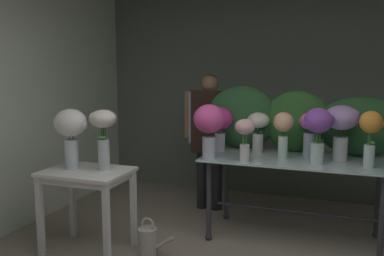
{
  "coord_description": "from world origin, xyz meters",
  "views": [
    {
      "loc": [
        0.78,
        -2.35,
        1.72
      ],
      "look_at": [
        -0.56,
        1.32,
        1.14
      ],
      "focal_mm": 41.07,
      "sensor_mm": 36.0,
      "label": 1
    }
  ],
  "objects_px": {
    "vase_ivory_lilies": "(258,127)",
    "vase_white_roses_tall": "(71,130)",
    "vase_sunset_stock": "(371,131)",
    "vase_blush_dahlias": "(244,134)",
    "side_table_white": "(87,181)",
    "vase_magenta_carnations": "(220,123)",
    "vase_lilac_roses": "(342,124)",
    "vase_violet_freesia": "(318,128)",
    "florist": "(209,127)",
    "watering_can": "(148,241)",
    "vase_rosy_ranunculus": "(309,130)",
    "vase_cream_lisianthus_tall": "(103,130)",
    "vase_peach_peonies": "(283,129)",
    "vase_fuchsia_tulips": "(209,124)",
    "display_table_glass": "(295,172)"
  },
  "relations": [
    {
      "from": "side_table_white",
      "to": "vase_lilac_roses",
      "type": "relative_size",
      "value": 1.46
    },
    {
      "from": "vase_lilac_roses",
      "to": "vase_white_roses_tall",
      "type": "relative_size",
      "value": 0.95
    },
    {
      "from": "vase_magenta_carnations",
      "to": "vase_ivory_lilies",
      "type": "relative_size",
      "value": 1.11
    },
    {
      "from": "vase_peach_peonies",
      "to": "vase_blush_dahlias",
      "type": "height_order",
      "value": "vase_peach_peonies"
    },
    {
      "from": "vase_sunset_stock",
      "to": "vase_white_roses_tall",
      "type": "xyz_separation_m",
      "value": [
        -2.54,
        -0.75,
        -0.02
      ]
    },
    {
      "from": "vase_fuchsia_tulips",
      "to": "vase_white_roses_tall",
      "type": "bearing_deg",
      "value": -151.74
    },
    {
      "from": "display_table_glass",
      "to": "vase_blush_dahlias",
      "type": "bearing_deg",
      "value": -143.42
    },
    {
      "from": "vase_rosy_ranunculus",
      "to": "vase_lilac_roses",
      "type": "bearing_deg",
      "value": -15.01
    },
    {
      "from": "side_table_white",
      "to": "vase_magenta_carnations",
      "type": "xyz_separation_m",
      "value": [
        0.96,
        0.99,
        0.45
      ]
    },
    {
      "from": "vase_lilac_roses",
      "to": "vase_magenta_carnations",
      "type": "relative_size",
      "value": 1.14
    },
    {
      "from": "vase_sunset_stock",
      "to": "watering_can",
      "type": "relative_size",
      "value": 1.41
    },
    {
      "from": "vase_peach_peonies",
      "to": "vase_lilac_roses",
      "type": "relative_size",
      "value": 0.86
    },
    {
      "from": "vase_lilac_roses",
      "to": "vase_blush_dahlias",
      "type": "bearing_deg",
      "value": -158.83
    },
    {
      "from": "vase_violet_freesia",
      "to": "vase_white_roses_tall",
      "type": "bearing_deg",
      "value": -160.8
    },
    {
      "from": "vase_ivory_lilies",
      "to": "vase_white_roses_tall",
      "type": "height_order",
      "value": "vase_white_roses_tall"
    },
    {
      "from": "vase_peach_peonies",
      "to": "vase_blush_dahlias",
      "type": "relative_size",
      "value": 1.12
    },
    {
      "from": "vase_rosy_ranunculus",
      "to": "watering_can",
      "type": "relative_size",
      "value": 1.23
    },
    {
      "from": "vase_ivory_lilies",
      "to": "vase_magenta_carnations",
      "type": "bearing_deg",
      "value": -170.77
    },
    {
      "from": "vase_peach_peonies",
      "to": "vase_lilac_roses",
      "type": "bearing_deg",
      "value": 7.47
    },
    {
      "from": "vase_sunset_stock",
      "to": "vase_rosy_ranunculus",
      "type": "height_order",
      "value": "vase_sunset_stock"
    },
    {
      "from": "vase_blush_dahlias",
      "to": "vase_ivory_lilies",
      "type": "bearing_deg",
      "value": 85.4
    },
    {
      "from": "vase_sunset_stock",
      "to": "side_table_white",
      "type": "bearing_deg",
      "value": -162.47
    },
    {
      "from": "side_table_white",
      "to": "vase_lilac_roses",
      "type": "bearing_deg",
      "value": 23.5
    },
    {
      "from": "vase_violet_freesia",
      "to": "side_table_white",
      "type": "bearing_deg",
      "value": -159.41
    },
    {
      "from": "vase_magenta_carnations",
      "to": "watering_can",
      "type": "xyz_separation_m",
      "value": [
        -0.41,
        -0.87,
        -0.98
      ]
    },
    {
      "from": "side_table_white",
      "to": "vase_magenta_carnations",
      "type": "height_order",
      "value": "vase_magenta_carnations"
    },
    {
      "from": "vase_peach_peonies",
      "to": "vase_blush_dahlias",
      "type": "bearing_deg",
      "value": -140.86
    },
    {
      "from": "side_table_white",
      "to": "vase_rosy_ranunculus",
      "type": "bearing_deg",
      "value": 28.73
    },
    {
      "from": "vase_violet_freesia",
      "to": "vase_lilac_roses",
      "type": "relative_size",
      "value": 0.98
    },
    {
      "from": "vase_rosy_ranunculus",
      "to": "vase_white_roses_tall",
      "type": "relative_size",
      "value": 0.79
    },
    {
      "from": "vase_lilac_roses",
      "to": "vase_white_roses_tall",
      "type": "distance_m",
      "value": 2.48
    },
    {
      "from": "side_table_white",
      "to": "display_table_glass",
      "type": "bearing_deg",
      "value": 28.1
    },
    {
      "from": "vase_rosy_ranunculus",
      "to": "vase_magenta_carnations",
      "type": "bearing_deg",
      "value": -178.48
    },
    {
      "from": "vase_blush_dahlias",
      "to": "vase_rosy_ranunculus",
      "type": "height_order",
      "value": "vase_rosy_ranunculus"
    },
    {
      "from": "vase_fuchsia_tulips",
      "to": "vase_ivory_lilies",
      "type": "distance_m",
      "value": 0.59
    },
    {
      "from": "florist",
      "to": "vase_white_roses_tall",
      "type": "height_order",
      "value": "florist"
    },
    {
      "from": "vase_ivory_lilies",
      "to": "vase_cream_lisianthus_tall",
      "type": "bearing_deg",
      "value": -140.1
    },
    {
      "from": "vase_blush_dahlias",
      "to": "vase_rosy_ranunculus",
      "type": "bearing_deg",
      "value": 36.82
    },
    {
      "from": "vase_fuchsia_tulips",
      "to": "display_table_glass",
      "type": "bearing_deg",
      "value": 22.94
    },
    {
      "from": "vase_lilac_roses",
      "to": "vase_ivory_lilies",
      "type": "xyz_separation_m",
      "value": [
        -0.8,
        0.12,
        -0.09
      ]
    },
    {
      "from": "vase_rosy_ranunculus",
      "to": "vase_violet_freesia",
      "type": "bearing_deg",
      "value": -70.72
    },
    {
      "from": "vase_rosy_ranunculus",
      "to": "vase_peach_peonies",
      "type": "bearing_deg",
      "value": -146.65
    },
    {
      "from": "vase_fuchsia_tulips",
      "to": "vase_cream_lisianthus_tall",
      "type": "bearing_deg",
      "value": -146.17
    },
    {
      "from": "vase_white_roses_tall",
      "to": "watering_can",
      "type": "xyz_separation_m",
      "value": [
        0.7,
        0.12,
        -1.0
      ]
    },
    {
      "from": "vase_sunset_stock",
      "to": "vase_blush_dahlias",
      "type": "height_order",
      "value": "vase_sunset_stock"
    },
    {
      "from": "vase_lilac_roses",
      "to": "vase_fuchsia_tulips",
      "type": "xyz_separation_m",
      "value": [
        -1.18,
        -0.33,
        -0.02
      ]
    },
    {
      "from": "vase_magenta_carnations",
      "to": "watering_can",
      "type": "height_order",
      "value": "vase_magenta_carnations"
    },
    {
      "from": "vase_lilac_roses",
      "to": "vase_rosy_ranunculus",
      "type": "distance_m",
      "value": 0.32
    },
    {
      "from": "vase_white_roses_tall",
      "to": "vase_rosy_ranunculus",
      "type": "bearing_deg",
      "value": 26.86
    },
    {
      "from": "side_table_white",
      "to": "vase_lilac_roses",
      "type": "height_order",
      "value": "vase_lilac_roses"
    }
  ]
}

